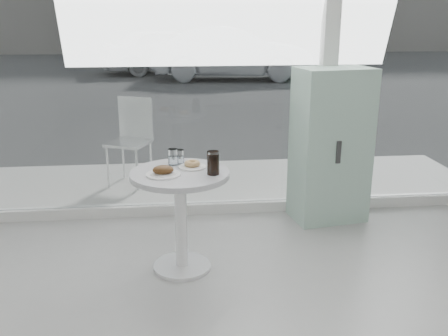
{
  "coord_description": "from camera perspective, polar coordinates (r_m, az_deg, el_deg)",
  "views": [
    {
      "loc": [
        -0.54,
        -1.53,
        1.85
      ],
      "look_at": [
        -0.2,
        1.7,
        0.85
      ],
      "focal_mm": 40.0,
      "sensor_mm": 36.0,
      "label": 1
    }
  ],
  "objects": [
    {
      "name": "plate_donut",
      "position": [
        3.68,
        -3.65,
        0.33
      ],
      "size": [
        0.2,
        0.2,
        0.05
      ],
      "color": "white",
      "rests_on": "main_table"
    },
    {
      "name": "storefront",
      "position": [
        4.57,
        1.8,
        15.37
      ],
      "size": [
        5.0,
        0.14,
        3.0
      ],
      "color": "white",
      "rests_on": "ground"
    },
    {
      "name": "water_tumbler_a",
      "position": [
        3.75,
        -5.84,
        1.16
      ],
      "size": [
        0.08,
        0.08,
        0.12
      ],
      "color": "white",
      "rests_on": "main_table"
    },
    {
      "name": "street",
      "position": [
        17.64,
        -4.23,
        11.06
      ],
      "size": [
        40.0,
        24.0,
        0.0
      ],
      "primitive_type": "cube",
      "color": "#3A3A3A",
      "rests_on": "ground"
    },
    {
      "name": "cola_glass",
      "position": [
        3.5,
        -1.25,
        0.54
      ],
      "size": [
        0.09,
        0.09,
        0.17
      ],
      "color": "white",
      "rests_on": "main_table"
    },
    {
      "name": "main_table",
      "position": [
        3.67,
        -5.0,
        -3.7
      ],
      "size": [
        0.72,
        0.72,
        0.77
      ],
      "color": "white",
      "rests_on": "ground"
    },
    {
      "name": "car_white",
      "position": [
        16.94,
        -6.61,
        13.23
      ],
      "size": [
        4.61,
        2.97,
        1.46
      ],
      "primitive_type": "imported",
      "rotation": [
        0.0,
        0.0,
        1.89
      ],
      "color": "silver",
      "rests_on": "street"
    },
    {
      "name": "patio_chair",
      "position": [
        5.56,
        -10.53,
        3.7
      ],
      "size": [
        0.53,
        0.53,
        0.94
      ],
      "rotation": [
        0.0,
        0.0,
        -0.4
      ],
      "color": "white",
      "rests_on": "patio_deck"
    },
    {
      "name": "plate_fritter",
      "position": [
        3.52,
        -6.91,
        -0.4
      ],
      "size": [
        0.24,
        0.24,
        0.07
      ],
      "color": "white",
      "rests_on": "main_table"
    },
    {
      "name": "water_tumbler_b",
      "position": [
        3.78,
        -5.09,
        1.2
      ],
      "size": [
        0.07,
        0.07,
        0.11
      ],
      "color": "white",
      "rests_on": "main_table"
    },
    {
      "name": "car_silver",
      "position": [
        14.94,
        0.96,
        12.94
      ],
      "size": [
        4.74,
        2.02,
        1.52
      ],
      "primitive_type": "imported",
      "rotation": [
        0.0,
        0.0,
        1.48
      ],
      "color": "#9C9EA4",
      "rests_on": "street"
    },
    {
      "name": "mint_cabinet",
      "position": [
        4.66,
        12.08,
        2.51
      ],
      "size": [
        0.71,
        0.53,
        1.41
      ],
      "rotation": [
        0.0,
        0.0,
        0.16
      ],
      "color": "#98C3AE",
      "rests_on": "ground"
    },
    {
      "name": "patio_deck",
      "position": [
        5.66,
        -0.18,
        -1.69
      ],
      "size": [
        5.6,
        1.6,
        0.05
      ],
      "primitive_type": "cube",
      "color": "silver",
      "rests_on": "ground"
    }
  ]
}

